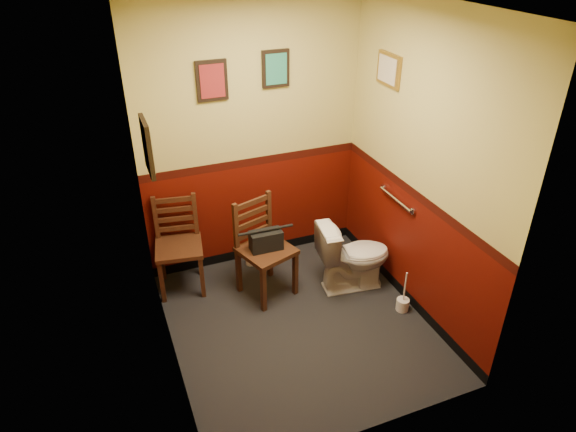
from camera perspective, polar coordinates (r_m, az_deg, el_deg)
The scene contains 17 objects.
floor at distance 4.74m, azimuth 1.14°, elevation -11.95°, with size 2.20×2.40×0.00m, color black.
ceiling at distance 3.56m, azimuth 1.61°, elevation 22.39°, with size 2.20×2.40×0.00m, color silver.
wall_back at distance 5.00m, azimuth -4.07°, elevation 8.56°, with size 2.20×2.70×0.00m, color #4C0C05.
wall_front at distance 3.07m, azimuth 10.13°, elevation -6.92°, with size 2.20×2.70×0.00m, color #4C0C05.
wall_left at distance 3.73m, azimuth -14.42°, elevation -0.25°, with size 2.40×2.70×0.00m, color #4C0C05.
wall_right at distance 4.48m, azimuth 14.47°, elevation 5.00°, with size 2.40×2.70×0.00m, color #4C0C05.
grab_bar at distance 4.82m, azimuth 11.91°, elevation 1.84°, with size 0.05×0.56×0.06m.
framed_print_back_a at distance 4.71m, azimuth -8.45°, elevation 14.64°, with size 0.28×0.04×0.36m.
framed_print_back_b at distance 4.86m, azimuth -1.37°, elevation 16.05°, with size 0.26×0.04×0.34m.
framed_print_left at distance 3.61m, azimuth -15.35°, elevation 7.44°, with size 0.04×0.30×0.38m.
framed_print_right at distance 4.71m, azimuth 11.12°, elevation 15.68°, with size 0.04×0.34×0.28m.
toilet at distance 5.02m, azimuth 7.30°, elevation -4.44°, with size 0.40×0.72×0.70m, color white.
toilet_brush at distance 4.97m, azimuth 12.62°, elevation -9.50°, with size 0.12×0.12×0.43m.
chair_left at distance 5.04m, azimuth -12.05°, elevation -3.19°, with size 0.50×0.50×0.94m.
chair_right at distance 4.85m, azimuth -2.75°, elevation -3.63°, with size 0.57×0.57×0.97m.
handbag at distance 4.76m, azimuth -2.46°, elevation -2.69°, with size 0.30×0.16×0.22m.
tp_stack at distance 5.47m, azimuth -3.63°, elevation -4.55°, with size 0.21×0.11×0.19m.
Camera 1 is at (-1.39, -3.24, 3.17)m, focal length 32.00 mm.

